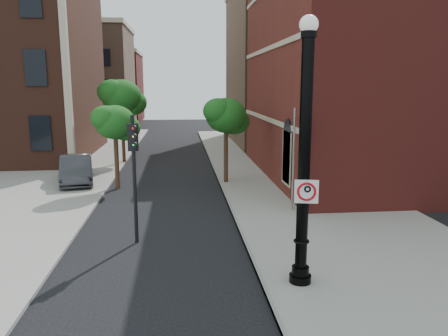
{
  "coord_description": "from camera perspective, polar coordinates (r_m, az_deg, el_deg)",
  "views": [
    {
      "loc": [
        -0.15,
        -11.24,
        5.44
      ],
      "look_at": [
        1.2,
        2.0,
        2.92
      ],
      "focal_mm": 35.0,
      "sensor_mm": 36.0,
      "label": 1
    }
  ],
  "objects": [
    {
      "name": "bg_building_tan_a",
      "position": [
        56.5,
        -18.27,
        10.78
      ],
      "size": [
        12.0,
        12.0,
        12.0
      ],
      "primitive_type": "cube",
      "color": "brown",
      "rests_on": "ground"
    },
    {
      "name": "street_tree_b",
      "position": [
        31.3,
        -13.16,
        8.96
      ],
      "size": [
        3.25,
        2.94,
        5.85
      ],
      "color": "#362515",
      "rests_on": "ground"
    },
    {
      "name": "no_parking_sign",
      "position": [
        11.58,
        10.72,
        -3.02
      ],
      "size": [
        0.62,
        0.16,
        0.63
      ],
      "rotation": [
        0.0,
        0.0,
        -0.19
      ],
      "color": "white",
      "rests_on": "ground"
    },
    {
      "name": "street_tree_a",
      "position": [
        23.56,
        -13.98,
        5.69
      ],
      "size": [
        2.47,
        2.23,
        4.44
      ],
      "color": "#362515",
      "rests_on": "ground"
    },
    {
      "name": "bg_building_red",
      "position": [
        70.24,
        -15.79,
        9.98
      ],
      "size": [
        12.0,
        12.0,
        10.0
      ],
      "primitive_type": "cube",
      "color": "maroon",
      "rests_on": "ground"
    },
    {
      "name": "ground",
      "position": [
        12.49,
        -4.72,
        -15.14
      ],
      "size": [
        120.0,
        120.0,
        0.0
      ],
      "primitive_type": "plane",
      "color": "black",
      "rests_on": "ground"
    },
    {
      "name": "sidewalk_left",
      "position": [
        31.02,
        -22.31,
        -0.06
      ],
      "size": [
        10.0,
        50.0,
        0.12
      ],
      "primitive_type": "cube",
      "color": "gray",
      "rests_on": "ground"
    },
    {
      "name": "parked_car",
      "position": [
        25.85,
        -18.73,
        -0.18
      ],
      "size": [
        2.67,
        5.1,
        1.6
      ],
      "primitive_type": "imported",
      "rotation": [
        0.0,
        0.0,
        0.21
      ],
      "color": "#313136",
      "rests_on": "ground"
    },
    {
      "name": "utility_pole",
      "position": [
        18.91,
        9.04,
        0.92
      ],
      "size": [
        0.09,
        0.09,
        4.52
      ],
      "primitive_type": "cylinder",
      "color": "#999999",
      "rests_on": "ground"
    },
    {
      "name": "traffic_signal_right",
      "position": [
        17.6,
        10.56,
        2.95
      ],
      "size": [
        0.35,
        0.4,
        4.62
      ],
      "rotation": [
        0.0,
        0.0,
        0.26
      ],
      "color": "black",
      "rests_on": "ground"
    },
    {
      "name": "bg_building_tan_b",
      "position": [
        44.31,
        15.92,
        12.35
      ],
      "size": [
        22.0,
        14.0,
        14.0
      ],
      "primitive_type": "cube",
      "color": "brown",
      "rests_on": "ground"
    },
    {
      "name": "lamppost",
      "position": [
        11.61,
        10.4,
        -0.03
      ],
      "size": [
        0.61,
        0.61,
        7.16
      ],
      "color": "black",
      "rests_on": "ground"
    },
    {
      "name": "curb_edge",
      "position": [
        22.02,
        0.08,
        -3.38
      ],
      "size": [
        0.1,
        60.0,
        0.14
      ],
      "primitive_type": "cube",
      "color": "gray",
      "rests_on": "ground"
    },
    {
      "name": "traffic_signal_left",
      "position": [
        15.12,
        -11.7,
        1.26
      ],
      "size": [
        0.35,
        0.39,
        4.47
      ],
      "rotation": [
        0.0,
        0.0,
        -0.37
      ],
      "color": "black",
      "rests_on": "ground"
    },
    {
      "name": "street_tree_c",
      "position": [
        24.06,
        0.32,
        6.76
      ],
      "size": [
        2.65,
        2.4,
        4.78
      ],
      "color": "#362515",
      "rests_on": "ground"
    },
    {
      "name": "sidewalk_right",
      "position": [
        22.75,
        10.04,
        -3.11
      ],
      "size": [
        8.0,
        60.0,
        0.12
      ],
      "primitive_type": "cube",
      "color": "gray",
      "rests_on": "ground"
    }
  ]
}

